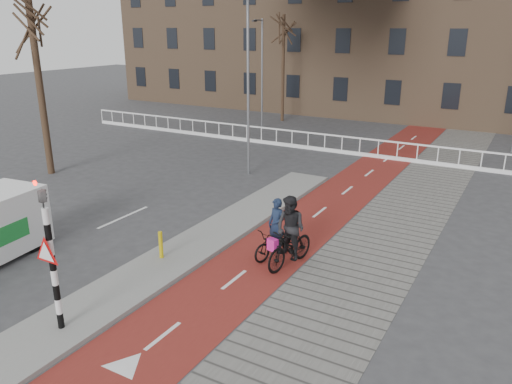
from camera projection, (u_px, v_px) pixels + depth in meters
The scene contains 14 objects.
ground at pixel (143, 299), 12.69m from camera, with size 120.00×120.00×0.00m, color #38383A.
bike_lane at pixel (339, 197), 20.22m from camera, with size 2.50×60.00×0.01m, color maroon.
sidewalk at pixel (409, 209), 18.90m from camera, with size 3.00×60.00×0.01m, color slate.
curb_island at pixel (210, 236), 16.29m from camera, with size 1.80×16.00×0.12m, color gray.
traffic_signal at pixel (50, 252), 10.67m from camera, with size 0.80×0.80×3.68m.
bollard at pixel (161, 245), 14.56m from camera, with size 0.12×0.12×0.82m, color gold.
cyclist_near at pixel (276, 238), 14.78m from camera, with size 1.08×1.85×1.84m.
cyclist_far at pixel (290, 238), 14.14m from camera, with size 1.03×2.05×2.10m.
railing at pixel (276, 140), 28.95m from camera, with size 28.00×0.10×0.99m.
townhouse_row at pixel (392, 9), 38.00m from camera, with size 46.00×10.00×15.90m.
tree_left at pixel (40, 86), 22.26m from camera, with size 0.31×0.31×8.08m, color #322216.
tree_mid at pixel (283, 69), 35.44m from camera, with size 0.22×0.22×7.37m, color #322216.
streetlight_near at pixel (248, 90), 22.17m from camera, with size 0.12×0.12×7.81m, color slate.
streetlight_left at pixel (262, 75), 32.74m from camera, with size 0.12×0.12×7.05m, color slate.
Camera 1 is at (8.05, -8.27, 6.59)m, focal length 35.00 mm.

